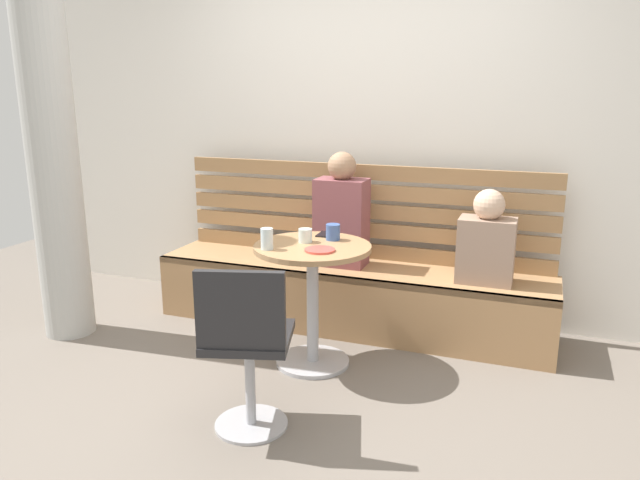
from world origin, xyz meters
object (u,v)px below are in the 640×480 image
booth_bench (349,296)px  person_adult (342,215)px  cup_glass_short (305,235)px  phone_on_table (324,234)px  white_chair (246,344)px  cafe_table (313,282)px  person_child_left (487,242)px  cup_glass_tall (267,239)px  plate_small (320,250)px  cup_mug_blue (333,232)px

booth_bench → person_adult: person_adult is taller
cup_glass_short → phone_on_table: (0.04, 0.21, -0.04)m
white_chair → cafe_table: bearing=88.8°
person_child_left → white_chair: bearing=-123.6°
cup_glass_tall → plate_small: 0.30m
cafe_table → cup_glass_tall: bearing=-139.2°
person_adult → person_child_left: size_ratio=1.32×
person_child_left → cup_mug_blue: (-0.85, -0.44, 0.09)m
booth_bench → white_chair: bearing=-91.8°
booth_bench → cup_glass_short: size_ratio=33.75×
cafe_table → plate_small: 0.27m
person_adult → cup_mug_blue: (0.11, -0.49, 0.00)m
cup_glass_short → cup_mug_blue: (0.13, 0.11, 0.01)m
plate_small → phone_on_table: bearing=106.6°
booth_bench → person_adult: (-0.07, 0.02, 0.56)m
cafe_table → cup_glass_short: bearing=143.5°
white_chair → cup_glass_tall: 0.74m
cup_glass_short → person_adult: bearing=87.8°
person_child_left → cup_mug_blue: 0.96m
person_child_left → person_adult: bearing=176.9°
booth_bench → plate_small: size_ratio=15.88×
cafe_table → white_chair: 0.81m
person_adult → cup_glass_tall: person_adult is taller
cafe_table → person_adult: person_adult is taller
cup_glass_tall → cup_glass_short: (0.14, 0.22, -0.02)m
cup_glass_tall → white_chair: bearing=-73.6°
white_chair → phone_on_table: bearing=90.3°
cup_glass_short → phone_on_table: 0.21m
cup_mug_blue → plate_small: size_ratio=0.56×
cafe_table → cup_glass_short: 0.27m
person_adult → person_child_left: 0.96m
person_adult → cafe_table: bearing=-86.4°
cup_glass_short → cup_mug_blue: 0.17m
booth_bench → phone_on_table: phone_on_table is taller
white_chair → plate_small: size_ratio=5.00×
white_chair → cup_glass_tall: (-0.19, 0.64, 0.34)m
person_child_left → cup_glass_short: bearing=-150.8°
booth_bench → white_chair: white_chair is taller
cup_glass_tall → cup_mug_blue: cup_glass_tall is taller
plate_small → phone_on_table: plate_small is taller
cafe_table → person_adult: (-0.04, 0.64, 0.27)m
booth_bench → cup_glass_short: cup_glass_short is taller
cup_glass_short → plate_small: bearing=-46.1°
cafe_table → phone_on_table: bearing=95.0°
cup_glass_tall → person_adult: bearing=78.7°
person_child_left → cafe_table: bearing=-147.1°
white_chair → person_child_left: size_ratio=1.45×
person_child_left → cup_glass_tall: bearing=-145.5°
cup_mug_blue → person_child_left: bearing=27.4°
white_chair → person_adult: size_ratio=1.10×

